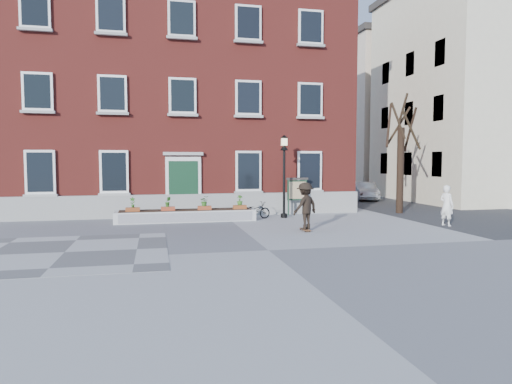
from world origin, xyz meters
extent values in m
plane|color=gray|center=(0.00, 0.00, 0.00)|extent=(100.00, 100.00, 0.00)
cube|color=#525254|center=(-6.00, 1.00, 0.01)|extent=(6.00, 6.00, 0.01)
imported|color=black|center=(1.17, 7.26, 0.40)|extent=(1.63, 0.89, 0.81)
imported|color=#B5B9BA|center=(10.74, 15.55, 0.62)|extent=(2.20, 3.94, 1.23)
imported|color=white|center=(8.51, 3.41, 0.85)|extent=(0.59, 0.72, 1.71)
cube|color=maroon|center=(-2.00, 14.00, 6.00)|extent=(18.00, 10.00, 12.00)
cube|color=gray|center=(-2.00, 8.88, 0.55)|extent=(18.00, 0.24, 1.10)
cube|color=#A0A09B|center=(-2.00, 8.75, 0.10)|extent=(2.60, 0.80, 0.20)
cube|color=#999A95|center=(-2.00, 8.90, 0.30)|extent=(2.20, 0.50, 0.20)
cube|color=white|center=(-2.00, 8.92, 1.65)|extent=(1.70, 0.12, 2.50)
cube|color=#133520|center=(-2.00, 8.87, 1.55)|extent=(1.40, 0.06, 2.30)
cube|color=#A8A8A3|center=(-2.00, 8.88, 3.05)|extent=(1.90, 0.25, 0.15)
cube|color=white|center=(-8.40, 8.90, 2.20)|extent=(1.30, 0.10, 2.00)
cube|color=black|center=(-8.40, 8.85, 2.20)|extent=(1.08, 0.04, 1.78)
cube|color=#A1A29C|center=(-8.40, 8.84, 1.14)|extent=(1.44, 0.20, 0.12)
cube|color=white|center=(-8.40, 8.90, 5.80)|extent=(1.30, 0.10, 1.70)
cube|color=black|center=(-8.40, 8.85, 5.80)|extent=(1.08, 0.04, 1.48)
cube|color=#A2A29C|center=(-8.40, 8.84, 4.89)|extent=(1.44, 0.20, 0.12)
cube|color=white|center=(-8.40, 8.90, 9.40)|extent=(1.30, 0.10, 1.70)
cube|color=black|center=(-8.40, 8.85, 9.40)|extent=(1.08, 0.04, 1.48)
cube|color=#9FA09A|center=(-8.40, 8.84, 8.49)|extent=(1.44, 0.20, 0.12)
cube|color=white|center=(-5.20, 8.90, 2.20)|extent=(1.30, 0.10, 2.00)
cube|color=black|center=(-5.20, 8.85, 2.20)|extent=(1.08, 0.04, 1.78)
cube|color=#A7A7A2|center=(-5.20, 8.84, 1.14)|extent=(1.44, 0.20, 0.12)
cube|color=white|center=(-5.20, 8.90, 5.80)|extent=(1.30, 0.10, 1.70)
cube|color=black|center=(-5.20, 8.85, 5.80)|extent=(1.08, 0.04, 1.48)
cube|color=gray|center=(-5.20, 8.84, 4.89)|extent=(1.44, 0.20, 0.12)
cube|color=silver|center=(-5.20, 8.90, 9.40)|extent=(1.30, 0.10, 1.70)
cube|color=black|center=(-5.20, 8.85, 9.40)|extent=(1.08, 0.04, 1.48)
cube|color=#979793|center=(-5.20, 8.84, 8.49)|extent=(1.44, 0.20, 0.12)
cube|color=white|center=(-2.00, 8.90, 5.80)|extent=(1.30, 0.10, 1.70)
cube|color=black|center=(-2.00, 8.85, 5.80)|extent=(1.08, 0.04, 1.48)
cube|color=#A8A9A3|center=(-2.00, 8.84, 4.89)|extent=(1.44, 0.20, 0.12)
cube|color=silver|center=(-2.00, 8.90, 9.40)|extent=(1.30, 0.10, 1.70)
cube|color=black|center=(-2.00, 8.85, 9.40)|extent=(1.08, 0.04, 1.48)
cube|color=#AAAAA5|center=(-2.00, 8.84, 8.49)|extent=(1.44, 0.20, 0.12)
cube|color=silver|center=(1.20, 8.90, 2.20)|extent=(1.30, 0.10, 2.00)
cube|color=black|center=(1.20, 8.85, 2.20)|extent=(1.08, 0.04, 1.78)
cube|color=gray|center=(1.20, 8.84, 1.14)|extent=(1.44, 0.20, 0.12)
cube|color=white|center=(1.20, 8.90, 5.80)|extent=(1.30, 0.10, 1.70)
cube|color=black|center=(1.20, 8.85, 5.80)|extent=(1.08, 0.04, 1.48)
cube|color=#A9A8A3|center=(1.20, 8.84, 4.89)|extent=(1.44, 0.20, 0.12)
cube|color=silver|center=(1.20, 8.90, 9.40)|extent=(1.30, 0.10, 1.70)
cube|color=black|center=(1.20, 8.85, 9.40)|extent=(1.08, 0.04, 1.48)
cube|color=#9C9B97|center=(1.20, 8.84, 8.49)|extent=(1.44, 0.20, 0.12)
cube|color=white|center=(4.40, 8.90, 2.20)|extent=(1.30, 0.10, 2.00)
cube|color=black|center=(4.40, 8.85, 2.20)|extent=(1.08, 0.04, 1.78)
cube|color=gray|center=(4.40, 8.84, 1.14)|extent=(1.44, 0.20, 0.12)
cube|color=white|center=(4.40, 8.90, 5.80)|extent=(1.30, 0.10, 1.70)
cube|color=black|center=(4.40, 8.85, 5.80)|extent=(1.08, 0.04, 1.48)
cube|color=#ABACA6|center=(4.40, 8.84, 4.89)|extent=(1.44, 0.20, 0.12)
cube|color=white|center=(4.40, 8.90, 9.40)|extent=(1.30, 0.10, 1.70)
cube|color=black|center=(4.40, 8.85, 9.40)|extent=(1.08, 0.04, 1.48)
cube|color=#969792|center=(4.40, 8.84, 8.49)|extent=(1.44, 0.20, 0.12)
cube|color=silver|center=(-2.00, 7.20, 0.25)|extent=(6.20, 1.10, 0.50)
cube|color=silver|center=(-2.00, 6.64, 0.25)|extent=(5.80, 0.02, 0.40)
cube|color=black|center=(-2.00, 7.20, 0.50)|extent=(5.80, 0.90, 0.06)
cube|color=brown|center=(-4.30, 6.95, 0.60)|extent=(0.60, 0.25, 0.20)
imported|color=#275F1C|center=(-4.30, 6.95, 0.92)|extent=(0.24, 0.24, 0.45)
cube|color=#973921|center=(-2.80, 6.95, 0.60)|extent=(0.60, 0.25, 0.20)
imported|color=#306B20|center=(-2.80, 6.95, 0.92)|extent=(0.25, 0.25, 0.45)
cube|color=#963F20|center=(-1.20, 6.95, 0.60)|extent=(0.60, 0.25, 0.20)
imported|color=#2A5D1C|center=(-1.20, 6.95, 0.92)|extent=(0.40, 0.40, 0.45)
cube|color=brown|center=(0.40, 6.95, 0.60)|extent=(0.60, 0.25, 0.20)
imported|color=#32671F|center=(0.40, 6.95, 0.92)|extent=(0.25, 0.25, 0.45)
cylinder|color=black|center=(9.00, 8.00, 2.20)|extent=(0.36, 0.36, 4.40)
cylinder|color=black|center=(9.51, 8.00, 4.29)|extent=(0.12, 1.12, 2.23)
cylinder|color=#302115|center=(9.17, 8.52, 4.55)|extent=(1.18, 0.49, 1.97)
cylinder|color=black|center=(8.51, 8.36, 4.55)|extent=(0.88, 1.14, 2.35)
cylinder|color=black|center=(8.70, 7.78, 4.73)|extent=(0.60, 0.77, 1.90)
cylinder|color=#312415|center=(9.20, 7.37, 4.24)|extent=(1.39, 0.55, 1.95)
cylinder|color=black|center=(9.16, 8.13, 5.37)|extent=(0.43, 0.48, 1.58)
cube|color=#353538|center=(12.00, 18.00, 0.00)|extent=(8.00, 36.00, 0.01)
cube|color=beige|center=(18.00, 14.00, 7.00)|extent=(10.00, 11.00, 14.00)
cube|color=beige|center=(18.00, 26.00, 6.50)|extent=(10.00, 11.00, 13.00)
cube|color=#3A3432|center=(18.00, 26.00, 13.25)|extent=(10.40, 11.40, 0.50)
cube|color=black|center=(13.04, 10.80, 2.50)|extent=(0.08, 1.00, 1.50)
cube|color=black|center=(13.04, 14.00, 2.50)|extent=(0.08, 1.00, 1.50)
cube|color=black|center=(13.04, 17.20, 2.50)|extent=(0.08, 1.00, 1.50)
cube|color=black|center=(13.04, 10.80, 5.80)|extent=(0.08, 1.00, 1.50)
cube|color=black|center=(13.04, 14.00, 5.80)|extent=(0.08, 1.00, 1.50)
cube|color=black|center=(13.04, 17.20, 5.80)|extent=(0.08, 1.00, 1.50)
cube|color=black|center=(13.04, 10.80, 9.00)|extent=(0.08, 1.00, 1.50)
cube|color=black|center=(13.04, 14.00, 9.00)|extent=(0.08, 1.00, 1.50)
cube|color=black|center=(13.04, 17.20, 9.00)|extent=(0.08, 1.00, 1.50)
cylinder|color=black|center=(2.64, 7.50, 0.10)|extent=(0.32, 0.32, 0.20)
cylinder|color=black|center=(2.64, 7.50, 1.60)|extent=(0.12, 0.12, 3.20)
cone|color=black|center=(2.64, 7.50, 3.35)|extent=(0.40, 0.40, 0.30)
cube|color=beige|center=(2.64, 7.50, 3.60)|extent=(0.24, 0.24, 0.34)
cone|color=black|center=(2.64, 7.50, 3.85)|extent=(0.40, 0.40, 0.16)
cylinder|color=#1B3728|center=(3.11, 8.34, 0.90)|extent=(0.08, 0.08, 1.80)
cylinder|color=#1B3626|center=(4.01, 8.34, 0.90)|extent=(0.08, 0.08, 1.80)
cube|color=#172F1F|center=(3.56, 8.34, 1.25)|extent=(1.00, 0.10, 1.00)
cube|color=#CFC186|center=(3.56, 8.28, 1.25)|extent=(0.85, 0.02, 0.85)
cube|color=#373230|center=(3.56, 8.34, 1.82)|extent=(1.10, 0.16, 0.10)
cube|color=brown|center=(2.31, 3.38, 0.06)|extent=(0.22, 0.78, 0.03)
cylinder|color=black|center=(2.22, 3.10, 0.03)|extent=(0.03, 0.05, 0.05)
cylinder|color=black|center=(2.40, 3.10, 0.03)|extent=(0.03, 0.05, 0.05)
cylinder|color=black|center=(2.22, 3.66, 0.03)|extent=(0.03, 0.05, 0.05)
cylinder|color=black|center=(2.40, 3.66, 0.03)|extent=(0.03, 0.05, 0.05)
imported|color=black|center=(2.31, 3.38, 0.98)|extent=(1.35, 1.15, 1.81)
camera|label=1|loc=(-3.34, -13.30, 2.74)|focal=32.00mm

